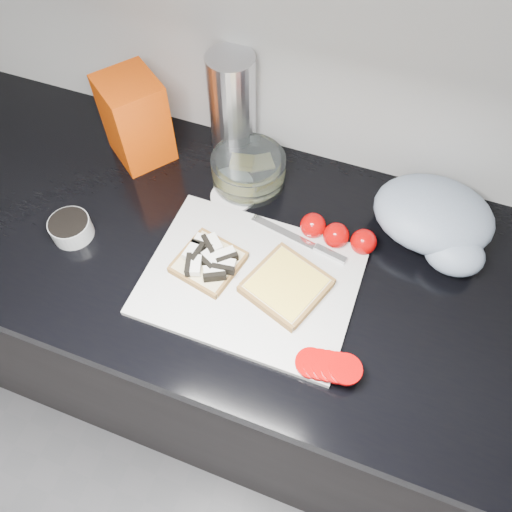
# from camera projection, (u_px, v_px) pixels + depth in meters

# --- Properties ---
(base_cabinet) EXTENTS (3.50, 0.60, 0.86)m
(base_cabinet) POSITION_uv_depth(u_px,v_px,m) (252.00, 342.00, 1.40)
(base_cabinet) COLOR black
(base_cabinet) RESTS_ON ground
(countertop) EXTENTS (3.50, 0.64, 0.04)m
(countertop) POSITION_uv_depth(u_px,v_px,m) (250.00, 255.00, 1.03)
(countertop) COLOR black
(countertop) RESTS_ON base_cabinet
(cutting_board) EXTENTS (0.40, 0.30, 0.01)m
(cutting_board) POSITION_uv_depth(u_px,v_px,m) (251.00, 281.00, 0.96)
(cutting_board) COLOR silver
(cutting_board) RESTS_ON countertop
(bread_left) EXTENTS (0.14, 0.14, 0.04)m
(bread_left) POSITION_uv_depth(u_px,v_px,m) (209.00, 261.00, 0.97)
(bread_left) COLOR beige
(bread_left) RESTS_ON cutting_board
(bread_right) EXTENTS (0.18, 0.18, 0.02)m
(bread_right) POSITION_uv_depth(u_px,v_px,m) (286.00, 286.00, 0.94)
(bread_right) COLOR beige
(bread_right) RESTS_ON cutting_board
(tomato_slices) EXTENTS (0.13, 0.08, 0.02)m
(tomato_slices) POSITION_uv_depth(u_px,v_px,m) (328.00, 366.00, 0.85)
(tomato_slices) COLOR #B60404
(tomato_slices) RESTS_ON cutting_board
(knife) EXTENTS (0.21, 0.06, 0.01)m
(knife) POSITION_uv_depth(u_px,v_px,m) (310.00, 244.00, 1.00)
(knife) COLOR silver
(knife) RESTS_ON cutting_board
(seed_tub) EXTENTS (0.08, 0.08, 0.04)m
(seed_tub) POSITION_uv_depth(u_px,v_px,m) (71.00, 227.00, 1.01)
(seed_tub) COLOR #AAAFB0
(seed_tub) RESTS_ON countertop
(tub_lid) EXTENTS (0.12, 0.12, 0.01)m
(tub_lid) POSITION_uv_depth(u_px,v_px,m) (232.00, 197.00, 1.08)
(tub_lid) COLOR silver
(tub_lid) RESTS_ON countertop
(glass_bowl) EXTENTS (0.16, 0.16, 0.07)m
(glass_bowl) POSITION_uv_depth(u_px,v_px,m) (248.00, 170.00, 1.08)
(glass_bowl) COLOR silver
(glass_bowl) RESTS_ON countertop
(bread_bag) EXTENTS (0.17, 0.17, 0.20)m
(bread_bag) POSITION_uv_depth(u_px,v_px,m) (136.00, 119.00, 1.08)
(bread_bag) COLOR red
(bread_bag) RESTS_ON countertop
(steel_canister) EXTENTS (0.10, 0.10, 0.24)m
(steel_canister) POSITION_uv_depth(u_px,v_px,m) (232.00, 106.00, 1.07)
(steel_canister) COLOR silver
(steel_canister) RESTS_ON countertop
(grocery_bag) EXTENTS (0.24, 0.21, 0.11)m
(grocery_bag) POSITION_uv_depth(u_px,v_px,m) (436.00, 220.00, 0.99)
(grocery_bag) COLOR #94A4B7
(grocery_bag) RESTS_ON countertop
(whole_tomatoes) EXTENTS (0.16, 0.06, 0.05)m
(whole_tomatoes) POSITION_uv_depth(u_px,v_px,m) (337.00, 234.00, 1.00)
(whole_tomatoes) COLOR #B60404
(whole_tomatoes) RESTS_ON countertop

